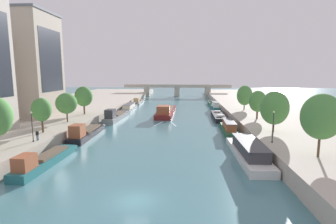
# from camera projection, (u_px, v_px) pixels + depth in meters

# --- Properties ---
(ground_plane) EXTENTS (400.00, 400.00, 0.00)m
(ground_plane) POSITION_uv_depth(u_px,v_px,m) (135.00, 201.00, 25.22)
(ground_plane) COLOR teal
(quay_left) EXTENTS (36.00, 170.00, 2.23)m
(quay_left) POSITION_uv_depth(u_px,v_px,m) (63.00, 109.00, 81.70)
(quay_left) COLOR #B7AD9E
(quay_left) RESTS_ON ground
(quay_right) EXTENTS (36.00, 170.00, 2.23)m
(quay_right) POSITION_uv_depth(u_px,v_px,m) (284.00, 111.00, 76.90)
(quay_right) COLOR #B7AD9E
(quay_right) RESTS_ON ground
(barge_midriver) EXTENTS (4.94, 23.79, 3.49)m
(barge_midriver) POSITION_uv_depth(u_px,v_px,m) (166.00, 111.00, 77.62)
(barge_midriver) COLOR maroon
(barge_midriver) RESTS_ON ground
(wake_behind_barge) EXTENTS (5.60, 5.91, 0.03)m
(wake_behind_barge) POSITION_uv_depth(u_px,v_px,m) (166.00, 124.00, 63.30)
(wake_behind_barge) COLOR silver
(wake_behind_barge) RESTS_ON ground
(moored_boat_left_lone) EXTENTS (2.64, 13.85, 2.78)m
(moored_boat_left_lone) POSITION_uv_depth(u_px,v_px,m) (44.00, 160.00, 34.50)
(moored_boat_left_lone) COLOR #23666B
(moored_boat_left_lone) RESTS_ON ground
(moored_boat_left_second) EXTENTS (3.12, 14.94, 3.29)m
(moored_boat_left_second) POSITION_uv_depth(u_px,v_px,m) (86.00, 132.00, 50.09)
(moored_boat_left_second) COLOR black
(moored_boat_left_second) RESTS_ON ground
(moored_boat_left_upstream) EXTENTS (3.40, 16.02, 3.44)m
(moored_boat_left_upstream) POSITION_uv_depth(u_px,v_px,m) (116.00, 116.00, 68.67)
(moored_boat_left_upstream) COLOR gray
(moored_boat_left_upstream) RESTS_ON ground
(moored_boat_left_midway) EXTENTS (3.56, 16.35, 2.18)m
(moored_boat_left_midway) POSITION_uv_depth(u_px,v_px,m) (129.00, 107.00, 87.02)
(moored_boat_left_midway) COLOR gray
(moored_boat_left_midway) RESTS_ON ground
(moored_boat_left_far) EXTENTS (2.91, 14.75, 2.87)m
(moored_boat_left_far) POSITION_uv_depth(u_px,v_px,m) (138.00, 102.00, 104.23)
(moored_boat_left_far) COLOR gray
(moored_boat_left_far) RESTS_ON ground
(moored_boat_right_midway) EXTENTS (3.90, 16.95, 2.72)m
(moored_boat_right_midway) POSITION_uv_depth(u_px,v_px,m) (248.00, 151.00, 37.56)
(moored_boat_right_midway) COLOR silver
(moored_boat_right_midway) RESTS_ON ground
(moored_boat_right_second) EXTENTS (2.74, 13.21, 2.64)m
(moored_boat_right_second) POSITION_uv_depth(u_px,v_px,m) (229.00, 128.00, 53.83)
(moored_boat_right_second) COLOR #235633
(moored_boat_right_second) RESTS_ON ground
(moored_boat_right_downstream) EXTENTS (3.51, 16.34, 2.31)m
(moored_boat_right_downstream) POSITION_uv_depth(u_px,v_px,m) (219.00, 116.00, 71.11)
(moored_boat_right_downstream) COLOR black
(moored_boat_right_downstream) RESTS_ON ground
(moored_boat_right_lone) EXTENTS (2.24, 10.37, 2.88)m
(moored_boat_right_lone) POSITION_uv_depth(u_px,v_px,m) (215.00, 107.00, 86.69)
(moored_boat_right_lone) COLOR #23666B
(moored_boat_right_lone) RESTS_ON ground
(moored_boat_right_end) EXTENTS (1.82, 11.02, 2.28)m
(moored_boat_right_end) POSITION_uv_depth(u_px,v_px,m) (211.00, 103.00, 100.48)
(moored_boat_right_end) COLOR #235633
(moored_boat_right_end) RESTS_ON ground
(tree_left_end_of_row) EXTENTS (3.30, 3.30, 5.97)m
(tree_left_end_of_row) POSITION_uv_depth(u_px,v_px,m) (41.00, 110.00, 43.95)
(tree_left_end_of_row) COLOR brown
(tree_left_end_of_row) RESTS_ON quay_left
(tree_left_past_mid) EXTENTS (4.28, 4.28, 6.09)m
(tree_left_past_mid) POSITION_uv_depth(u_px,v_px,m) (66.00, 103.00, 53.39)
(tree_left_past_mid) COLOR brown
(tree_left_past_mid) RESTS_ON quay_left
(tree_left_distant) EXTENTS (4.31, 4.31, 6.90)m
(tree_left_distant) POSITION_uv_depth(u_px,v_px,m) (84.00, 96.00, 63.44)
(tree_left_distant) COLOR brown
(tree_left_distant) RESTS_ON quay_left
(tree_right_past_mid) EXTENTS (4.66, 4.66, 7.76)m
(tree_right_past_mid) POSITION_uv_depth(u_px,v_px,m) (321.00, 117.00, 30.73)
(tree_right_past_mid) COLOR brown
(tree_right_past_mid) RESTS_ON quay_right
(tree_right_midway) EXTENTS (4.79, 4.79, 7.08)m
(tree_right_midway) POSITION_uv_depth(u_px,v_px,m) (274.00, 108.00, 44.58)
(tree_right_midway) COLOR brown
(tree_right_midway) RESTS_ON quay_right
(tree_right_second) EXTENTS (3.80, 3.80, 6.28)m
(tree_right_second) POSITION_uv_depth(u_px,v_px,m) (258.00, 101.00, 57.35)
(tree_right_second) COLOR brown
(tree_right_second) RESTS_ON quay_right
(tree_right_distant) EXTENTS (4.24, 4.24, 6.75)m
(tree_right_distant) POSITION_uv_depth(u_px,v_px,m) (245.00, 95.00, 71.50)
(tree_right_distant) COLOR brown
(tree_right_distant) RESTS_ON quay_right
(lamppost_left_bank) EXTENTS (0.28, 0.28, 4.54)m
(lamppost_left_bank) POSITION_uv_depth(u_px,v_px,m) (32.00, 125.00, 38.06)
(lamppost_left_bank) COLOR black
(lamppost_left_bank) RESTS_ON quay_left
(lamppost_right_bank) EXTENTS (0.28, 0.28, 4.70)m
(lamppost_right_bank) POSITION_uv_depth(u_px,v_px,m) (273.00, 125.00, 37.58)
(lamppost_right_bank) COLOR black
(lamppost_right_bank) RESTS_ON quay_right
(building_left_corner) EXTENTS (15.06, 12.49, 24.02)m
(building_left_corner) POSITION_uv_depth(u_px,v_px,m) (22.00, 65.00, 60.17)
(building_left_corner) COLOR #A89989
(building_left_corner) RESTS_ON quay_left
(bridge_far) EXTENTS (56.32, 4.40, 6.30)m
(bridge_far) POSITION_uv_depth(u_px,v_px,m) (177.00, 89.00, 137.13)
(bridge_far) COLOR #ADA899
(bridge_far) RESTS_ON ground
(person_on_quay) EXTENTS (0.30, 0.50, 1.62)m
(person_on_quay) POSITION_uv_depth(u_px,v_px,m) (37.00, 134.00, 39.04)
(person_on_quay) COLOR navy
(person_on_quay) RESTS_ON quay_left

